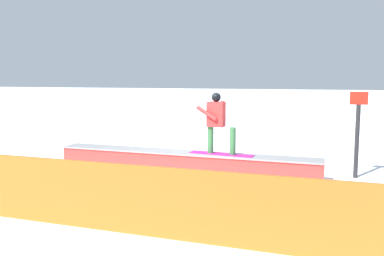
{
  "coord_description": "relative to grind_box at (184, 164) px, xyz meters",
  "views": [
    {
      "loc": [
        -2.85,
        10.05,
        2.45
      ],
      "look_at": [
        -0.47,
        1.04,
        1.28
      ],
      "focal_mm": 40.24,
      "sensor_mm": 36.0,
      "label": 1
    }
  ],
  "objects": [
    {
      "name": "ground_plane",
      "position": [
        0.0,
        0.0,
        -0.25
      ],
      "size": [
        120.0,
        120.0,
        0.0
      ],
      "primitive_type": "plane",
      "color": "white"
    },
    {
      "name": "grind_box",
      "position": [
        0.0,
        0.0,
        0.0
      ],
      "size": [
        6.66,
        1.12,
        0.54
      ],
      "color": "red",
      "rests_on": "ground_plane"
    },
    {
      "name": "snowboarder",
      "position": [
        -0.85,
        0.06,
        1.09
      ],
      "size": [
        1.6,
        0.53,
        1.47
      ],
      "color": "#C21B8C",
      "rests_on": "grind_box"
    },
    {
      "name": "safety_fence",
      "position": [
        0.0,
        4.08,
        0.3
      ],
      "size": [
        10.73,
        0.88,
        1.09
      ],
      "primitive_type": "cube",
      "rotation": [
        0.0,
        0.0,
        -0.08
      ],
      "color": "orange",
      "rests_on": "ground_plane"
    },
    {
      "name": "trail_marker",
      "position": [
        -4.06,
        -0.63,
        0.85
      ],
      "size": [
        0.4,
        0.1,
        2.04
      ],
      "color": "#262628",
      "rests_on": "ground_plane"
    }
  ]
}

